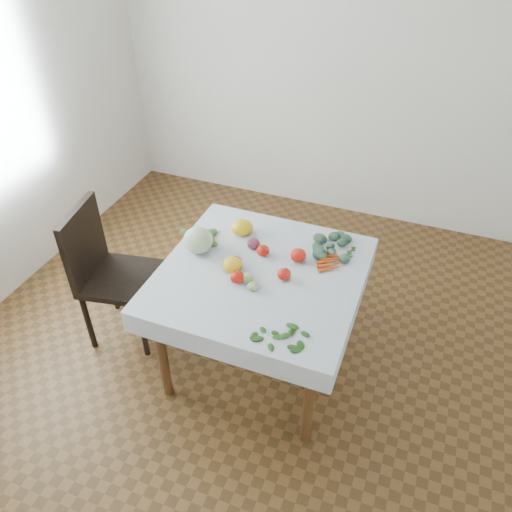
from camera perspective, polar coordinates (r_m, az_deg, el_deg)
The scene contains 19 objects.
ground at distance 3.36m, azimuth 0.48°, elevation -11.79°, with size 4.00×4.00×0.00m, color brown.
back_wall at distance 4.27m, azimuth 10.81°, elevation 20.96°, with size 4.00×0.04×2.70m, color white.
table at distance 2.89m, azimuth 0.55°, elevation -3.41°, with size 1.00×1.00×0.75m.
tablecloth at distance 2.82m, azimuth 0.56°, elevation -1.90°, with size 1.12×1.12×0.01m, color white.
chair at distance 3.32m, azimuth -16.87°, elevation -1.16°, with size 0.51×0.51×0.97m.
cabbage at distance 2.95m, azimuth -6.63°, elevation 1.82°, with size 0.17×0.17×0.16m, color beige.
tomato_a at distance 2.92m, azimuth 0.81°, elevation 0.63°, with size 0.08×0.08×0.07m, color red.
tomato_b at distance 2.76m, azimuth 3.24°, elevation -2.07°, with size 0.08×0.08×0.07m, color red.
tomato_c at distance 2.89m, azimuth 4.85°, elevation 0.08°, with size 0.09×0.09×0.08m, color red.
tomato_d at distance 2.74m, azimuth -2.14°, elevation -2.43°, with size 0.08×0.08×0.07m, color red.
heirloom_back at distance 3.09m, azimuth -1.61°, elevation 3.29°, with size 0.13×0.13×0.09m, color yellow.
heirloom_front at distance 2.81m, azimuth -2.70°, elevation -1.00°, with size 0.12×0.12×0.08m, color yellow.
onion_a at distance 2.98m, azimuth -0.28°, elevation 1.40°, with size 0.08×0.08×0.07m, color #5F1B37.
onion_b at distance 2.84m, azimuth -2.39°, elevation -0.70°, with size 0.08×0.08×0.07m, color #5F1B37.
tomatillo_cluster at distance 2.71m, azimuth -1.26°, elevation -3.09°, with size 0.11×0.13×0.05m.
carrot_bunch at distance 2.91m, azimuth 8.89°, elevation -0.66°, with size 0.17×0.22×0.03m.
kale_bunch at distance 3.02m, azimuth 8.27°, elevation 1.36°, with size 0.30×0.28×0.04m.
basil_bunch at distance 2.46m, azimuth 2.81°, elevation -9.10°, with size 0.26×0.18×0.01m.
dill_bunch at distance 3.08m, azimuth -6.46°, elevation 2.09°, with size 0.23×0.22×0.03m.
Camera 1 is at (0.75, -2.02, 2.57)m, focal length 35.00 mm.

